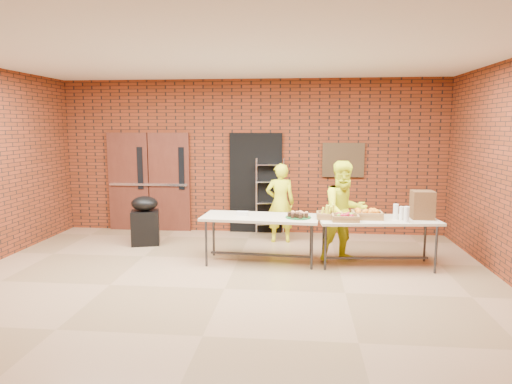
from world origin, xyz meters
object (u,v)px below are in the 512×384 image
(coffee_dispenser, at_px, (422,205))
(covered_grill, at_px, (145,220))
(table_left, at_px, (260,220))
(volunteer_man, at_px, (344,211))
(wire_rack, at_px, (270,196))
(volunteer_woman, at_px, (280,203))
(table_right, at_px, (378,223))

(coffee_dispenser, distance_m, covered_grill, 4.97)
(table_left, distance_m, volunteer_man, 1.40)
(volunteer_man, bearing_deg, wire_rack, 103.25)
(covered_grill, relative_size, volunteer_woman, 0.61)
(table_left, relative_size, coffee_dispenser, 4.34)
(table_right, bearing_deg, volunteer_woman, 133.79)
(wire_rack, relative_size, volunteer_man, 0.95)
(volunteer_woman, bearing_deg, table_left, 72.72)
(wire_rack, bearing_deg, table_left, -100.33)
(table_right, xyz_separation_m, volunteer_woman, (-1.62, 1.39, 0.06))
(table_left, relative_size, table_right, 1.00)
(coffee_dispenser, bearing_deg, table_left, -178.57)
(table_right, bearing_deg, covered_grill, 161.63)
(coffee_dispenser, xyz_separation_m, volunteer_woman, (-2.32, 1.31, -0.23))
(wire_rack, xyz_separation_m, table_left, (-0.03, -2.01, -0.08))
(table_left, height_order, covered_grill, covered_grill)
(table_right, xyz_separation_m, covered_grill, (-4.16, 0.94, -0.24))
(volunteer_man, bearing_deg, coffee_dispenser, -30.86)
(table_right, relative_size, volunteer_woman, 1.27)
(coffee_dispenser, height_order, covered_grill, coffee_dispenser)
(wire_rack, xyz_separation_m, covered_grill, (-2.31, -1.08, -0.33))
(table_left, xyz_separation_m, volunteer_man, (1.38, 0.22, 0.13))
(table_right, relative_size, coffee_dispenser, 4.36)
(wire_rack, height_order, table_left, wire_rack)
(table_left, height_order, coffee_dispenser, coffee_dispenser)
(covered_grill, height_order, volunteer_man, volunteer_man)
(table_left, relative_size, covered_grill, 2.09)
(table_left, relative_size, volunteer_man, 1.16)
(table_left, distance_m, coffee_dispenser, 2.60)
(table_left, height_order, volunteer_woman, volunteer_woman)
(table_right, height_order, volunteer_woman, volunteer_woman)
(table_left, relative_size, volunteer_woman, 1.27)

